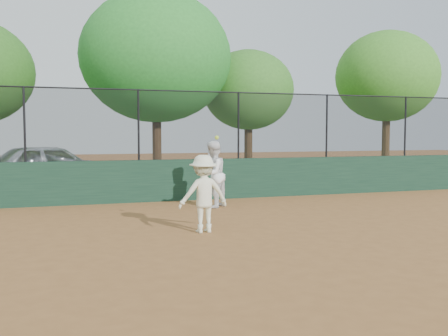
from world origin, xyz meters
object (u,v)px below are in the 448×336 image
object	(u,v)px
player_second	(213,174)
tree_3	(249,90)
parked_car	(50,166)
tree_4	(387,77)
player_main	(203,194)
tree_2	(156,57)

from	to	relation	value
player_second	tree_3	xyz separation A→B (m)	(4.19, 8.33, 2.98)
parked_car	tree_4	size ratio (longest dim) A/B	0.73
player_main	tree_3	world-z (taller)	tree_3
tree_2	tree_4	distance (m)	10.31
player_second	player_main	world-z (taller)	player_main
player_main	tree_4	world-z (taller)	tree_4
parked_car	player_second	world-z (taller)	player_second
parked_car	player_main	world-z (taller)	player_main
parked_car	tree_3	bearing A→B (deg)	-92.89
player_second	player_main	xyz separation A→B (m)	(-1.13, -3.10, -0.11)
parked_car	tree_4	distance (m)	14.77
player_second	tree_4	world-z (taller)	tree_4
player_second	tree_4	bearing A→B (deg)	168.66
player_main	player_second	bearing A→B (deg)	70.02
parked_car	tree_4	bearing A→B (deg)	-106.35
parked_car	player_main	bearing A→B (deg)	179.70
tree_3	parked_car	bearing A→B (deg)	-164.06
tree_2	tree_3	bearing A→B (deg)	13.85
tree_2	tree_4	bearing A→B (deg)	-3.89
player_main	tree_4	distance (m)	15.30
tree_2	tree_3	distance (m)	4.58
parked_car	player_second	size ratio (longest dim) A/B	2.69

